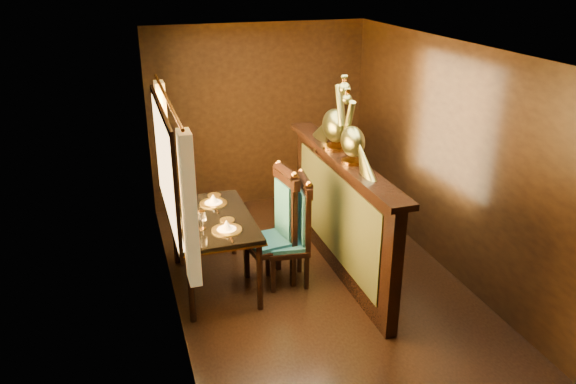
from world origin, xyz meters
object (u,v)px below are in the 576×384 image
object	(u,v)px
peacock_right	(336,111)
peacock_left	(353,128)
chair_right	(279,223)
dining_table	(212,224)
chair_left	(297,228)

from	to	relation	value
peacock_right	peacock_left	bearing A→B (deg)	-90.00
chair_right	peacock_right	xyz separation A→B (m)	(0.68, 0.21, 1.10)
dining_table	chair_right	world-z (taller)	chair_right
dining_table	chair_left	world-z (taller)	chair_left
chair_left	chair_right	distance (m)	0.19
chair_left	chair_right	size ratio (longest dim) A/B	0.94
peacock_left	dining_table	bearing A→B (deg)	165.15
dining_table	peacock_right	size ratio (longest dim) A/B	1.61
chair_left	peacock_right	distance (m)	1.29
dining_table	chair_left	xyz separation A→B (m)	(0.86, -0.20, -0.08)
dining_table	chair_left	distance (m)	0.89
chair_left	chair_right	xyz separation A→B (m)	(-0.17, 0.09, 0.04)
dining_table	peacock_right	bearing A→B (deg)	3.98
peacock_right	dining_table	bearing A→B (deg)	-175.81
chair_right	peacock_left	size ratio (longest dim) A/B	1.80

